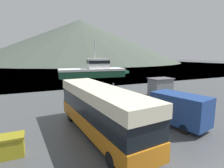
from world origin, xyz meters
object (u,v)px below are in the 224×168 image
Objects in this scene: tour_bus at (100,109)px; fishing_boat at (93,70)px; dock_kiosk at (160,87)px; delivery_van at (173,108)px; small_boat at (120,72)px; storage_bin at (12,145)px.

fishing_boat reaches higher than tour_bus.
delivery_van is at bearing -124.58° from dock_kiosk.
tour_bus is at bearing 161.38° from delivery_van.
delivery_van is 0.99× the size of small_boat.
dock_kiosk is at bearing -170.34° from fishing_boat.
dock_kiosk is at bearing 25.75° from storage_bin.
tour_bus is at bearing 4.59° from storage_bin.
small_boat is (8.62, 28.87, -0.84)m from dock_kiosk.
tour_bus is 8.13× the size of storage_bin.
small_boat is at bearing 73.38° from dock_kiosk.
tour_bus is at bearing 168.10° from fishing_boat.
small_boat is (14.62, 37.58, -0.94)m from delivery_van.
tour_bus is at bearing -146.49° from dock_kiosk.
storage_bin is (-15.99, -33.19, -1.19)m from fishing_boat.
fishing_boat is 13.19× the size of storage_bin.
storage_bin is at bearing -179.90° from tour_bus.
tour_bus is 5.61m from storage_bin.
storage_bin is (-5.44, -0.44, -1.30)m from tour_bus.
small_boat is at bearing 56.31° from delivery_van.
dock_kiosk is at bearing -35.91° from small_boat.
tour_bus is 34.41m from fishing_boat.
delivery_van reaches higher than small_boat.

